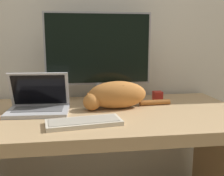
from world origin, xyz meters
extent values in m
cube|color=silver|center=(0.00, 0.84, 1.30)|extent=(6.40, 0.06, 2.60)
cube|color=tan|center=(0.00, 0.39, 0.69)|extent=(1.53, 0.78, 0.06)
cube|color=tan|center=(0.73, 0.39, 0.33)|extent=(0.04, 0.72, 0.66)
cylinder|color=#B2B2B7|center=(-0.01, 0.65, 0.73)|extent=(0.19, 0.19, 0.02)
cylinder|color=#B2B2B7|center=(-0.01, 0.65, 0.79)|extent=(0.04, 0.04, 0.10)
cube|color=#B2B2B7|center=(-0.01, 0.65, 1.05)|extent=(0.66, 0.02, 0.45)
cube|color=black|center=(-0.01, 0.64, 1.05)|extent=(0.64, 0.01, 0.42)
cube|color=#B7B7BC|center=(-0.35, 0.40, 0.73)|extent=(0.33, 0.22, 0.02)
cube|color=slate|center=(-0.35, 0.42, 0.74)|extent=(0.27, 0.13, 0.00)
cube|color=#B7B7BC|center=(-0.35, 0.47, 0.84)|extent=(0.32, 0.09, 0.20)
cube|color=black|center=(-0.35, 0.47, 0.83)|extent=(0.29, 0.08, 0.17)
cube|color=beige|center=(-0.12, 0.19, 0.73)|extent=(0.37, 0.19, 0.02)
cube|color=#ABA393|center=(-0.12, 0.19, 0.74)|extent=(0.33, 0.15, 0.00)
ellipsoid|color=#C67A38|center=(0.08, 0.45, 0.80)|extent=(0.34, 0.16, 0.16)
ellipsoid|color=#AD662D|center=(0.10, 0.45, 0.84)|extent=(0.16, 0.11, 0.06)
sphere|color=#C67A38|center=(-0.06, 0.43, 0.77)|extent=(0.10, 0.10, 0.10)
cone|color=#AD662D|center=(-0.09, 0.43, 0.81)|extent=(0.03, 0.03, 0.03)
cone|color=#AD662D|center=(-0.04, 0.43, 0.81)|extent=(0.03, 0.03, 0.03)
cylinder|color=#AD662D|center=(0.32, 0.49, 0.74)|extent=(0.19, 0.04, 0.03)
cube|color=red|center=(0.37, 0.61, 0.75)|extent=(0.06, 0.06, 0.06)
camera|label=1|loc=(-0.15, -0.99, 1.12)|focal=42.00mm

